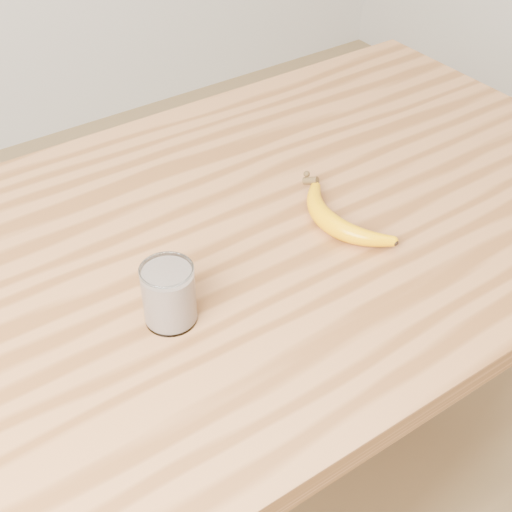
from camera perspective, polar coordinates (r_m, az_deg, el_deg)
table at (r=1.22m, az=2.37°, el=-1.35°), size 1.20×0.80×0.90m
smoothie_glass at (r=0.93m, az=-6.98°, el=-3.10°), size 0.07×0.07×0.09m
banana at (r=1.09m, az=5.95°, el=2.61°), size 0.11×0.26×0.03m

